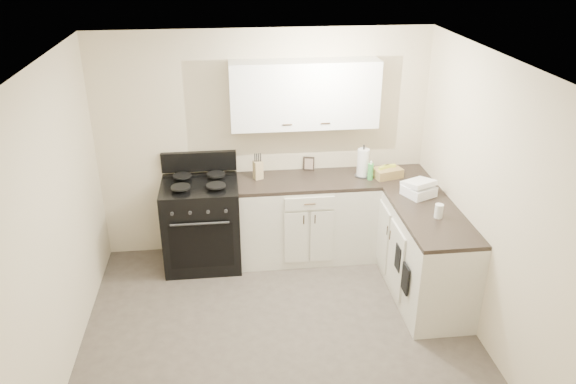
{
  "coord_description": "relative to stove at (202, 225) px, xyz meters",
  "views": [
    {
      "loc": [
        -0.4,
        -4.0,
        3.37
      ],
      "look_at": [
        0.16,
        0.85,
        1.1
      ],
      "focal_mm": 35.0,
      "sensor_mm": 36.0,
      "label": 1
    }
  ],
  "objects": [
    {
      "name": "upper_cabinets",
      "position": [
        1.14,
        0.18,
        1.38
      ],
      "size": [
        1.55,
        0.3,
        0.7
      ],
      "primitive_type": "cube",
      "color": "white",
      "rests_on": "wall_back"
    },
    {
      "name": "countertop_grill",
      "position": [
        2.22,
        -0.5,
        0.53
      ],
      "size": [
        0.36,
        0.35,
        0.1
      ],
      "primitive_type": "cube",
      "rotation": [
        0.0,
        0.0,
        0.43
      ],
      "color": "white",
      "rests_on": "countertop_right"
    },
    {
      "name": "glass_jar",
      "position": [
        2.25,
        -1.0,
        0.55
      ],
      "size": [
        0.1,
        0.1,
        0.13
      ],
      "primitive_type": "cylinder",
      "rotation": [
        0.0,
        0.0,
        -0.33
      ],
      "color": "silver",
      "rests_on": "countertop_right"
    },
    {
      "name": "ceiling",
      "position": [
        0.72,
        -1.48,
        2.04
      ],
      "size": [
        3.6,
        3.6,
        0.0
      ],
      "primitive_type": "plane",
      "color": "white",
      "rests_on": "wall_back"
    },
    {
      "name": "countertop_right",
      "position": [
        2.22,
        -0.63,
        0.46
      ],
      "size": [
        0.6,
        1.9,
        0.04
      ],
      "primitive_type": "cube",
      "color": "black",
      "rests_on": "base_cabinets_right"
    },
    {
      "name": "oven_mitt_far",
      "position": [
        1.89,
        -1.02,
        0.08
      ],
      "size": [
        0.02,
        0.15,
        0.26
      ],
      "primitive_type": "cube",
      "color": "black",
      "rests_on": "base_cabinets_right"
    },
    {
      "name": "wall_right",
      "position": [
        2.52,
        -1.48,
        0.79
      ],
      "size": [
        0.0,
        3.6,
        3.6
      ],
      "primitive_type": "plane",
      "rotation": [
        1.57,
        0.0,
        -1.57
      ],
      "color": "beige",
      "rests_on": "ground"
    },
    {
      "name": "floor",
      "position": [
        0.72,
        -1.48,
        -0.46
      ],
      "size": [
        3.6,
        3.6,
        0.0
      ],
      "primitive_type": "plane",
      "color": "#473F38",
      "rests_on": "ground"
    },
    {
      "name": "countertop_back",
      "position": [
        1.14,
        0.02,
        0.46
      ],
      "size": [
        1.55,
        0.6,
        0.04
      ],
      "primitive_type": "cube",
      "color": "black",
      "rests_on": "base_cabinets_back"
    },
    {
      "name": "stove",
      "position": [
        0.0,
        0.0,
        0.0
      ],
      "size": [
        0.81,
        0.7,
        0.98
      ],
      "primitive_type": "cube",
      "color": "black",
      "rests_on": "floor"
    },
    {
      "name": "knife_block",
      "position": [
        0.63,
        0.11,
        0.58
      ],
      "size": [
        0.11,
        0.11,
        0.2
      ],
      "primitive_type": "cube",
      "rotation": [
        0.0,
        0.0,
        0.37
      ],
      "color": "tan",
      "rests_on": "countertop_back"
    },
    {
      "name": "wall_back",
      "position": [
        0.72,
        0.32,
        0.79
      ],
      "size": [
        3.6,
        0.0,
        3.6
      ],
      "primitive_type": "plane",
      "rotation": [
        1.57,
        0.0,
        0.0
      ],
      "color": "beige",
      "rests_on": "ground"
    },
    {
      "name": "oven_mitt_near",
      "position": [
        1.89,
        -1.27,
        0.0
      ],
      "size": [
        0.02,
        0.16,
        0.28
      ],
      "primitive_type": "cube",
      "color": "black",
      "rests_on": "base_cabinets_right"
    },
    {
      "name": "base_cabinets_back",
      "position": [
        1.14,
        0.02,
        -0.01
      ],
      "size": [
        1.55,
        0.6,
        0.9
      ],
      "primitive_type": "cube",
      "color": "silver",
      "rests_on": "floor"
    },
    {
      "name": "soap_bottle",
      "position": [
        1.84,
        -0.05,
        0.57
      ],
      "size": [
        0.08,
        0.08,
        0.18
      ],
      "primitive_type": "cylinder",
      "rotation": [
        0.0,
        0.0,
        -0.32
      ],
      "color": "green",
      "rests_on": "countertop_back"
    },
    {
      "name": "wall_left",
      "position": [
        -1.08,
        -1.48,
        0.79
      ],
      "size": [
        0.0,
        3.6,
        3.6
      ],
      "primitive_type": "plane",
      "rotation": [
        1.57,
        0.0,
        1.57
      ],
      "color": "beige",
      "rests_on": "ground"
    },
    {
      "name": "wall_front",
      "position": [
        0.72,
        -3.28,
        0.79
      ],
      "size": [
        3.6,
        0.0,
        3.6
      ],
      "primitive_type": "plane",
      "rotation": [
        -1.57,
        0.0,
        0.0
      ],
      "color": "beige",
      "rests_on": "ground"
    },
    {
      "name": "paper_towel",
      "position": [
        1.78,
        0.05,
        0.64
      ],
      "size": [
        0.16,
        0.16,
        0.31
      ],
      "primitive_type": "cylinder",
      "rotation": [
        0.0,
        0.0,
        0.35
      ],
      "color": "white",
      "rests_on": "countertop_back"
    },
    {
      "name": "picture_frame",
      "position": [
        1.21,
        0.28,
        0.56
      ],
      "size": [
        0.13,
        0.07,
        0.16
      ],
      "primitive_type": "cube",
      "rotation": [
        -0.14,
        0.0,
        -0.25
      ],
      "color": "black",
      "rests_on": "countertop_back"
    },
    {
      "name": "wicker_basket",
      "position": [
        2.04,
        -0.01,
        0.53
      ],
      "size": [
        0.34,
        0.27,
        0.1
      ],
      "primitive_type": "cube",
      "rotation": [
        0.0,
        0.0,
        0.26
      ],
      "color": "#A5874E",
      "rests_on": "countertop_right"
    },
    {
      "name": "base_cabinets_right",
      "position": [
        2.22,
        -0.63,
        -0.01
      ],
      "size": [
        0.6,
        1.9,
        0.9
      ],
      "primitive_type": "cube",
      "color": "silver",
      "rests_on": "floor"
    }
  ]
}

